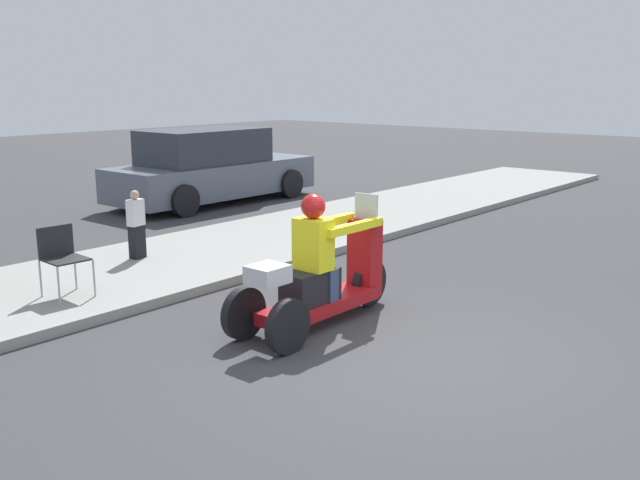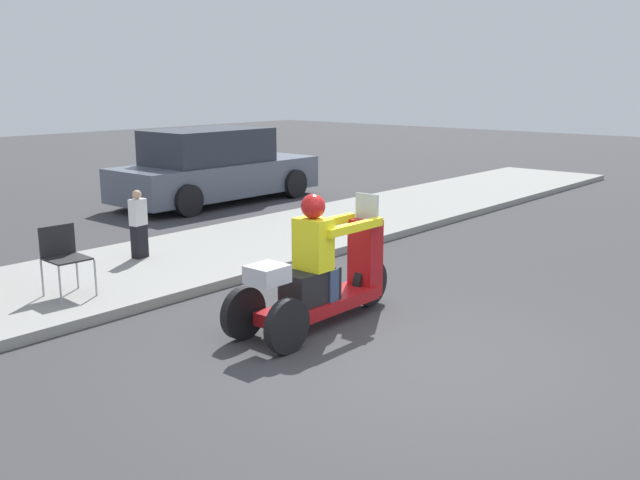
# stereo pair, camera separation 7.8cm
# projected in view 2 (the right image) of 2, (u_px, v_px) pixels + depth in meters

# --- Properties ---
(ground_plane) EXTENTS (60.00, 60.00, 0.00)m
(ground_plane) POSITION_uv_depth(u_px,v_px,m) (417.00, 361.00, 6.79)
(ground_plane) COLOR #38383A
(sidewalk_strip) EXTENTS (28.00, 2.80, 0.12)m
(sidewalk_strip) POSITION_uv_depth(u_px,v_px,m) (133.00, 272.00, 9.71)
(sidewalk_strip) COLOR gray
(sidewalk_strip) RESTS_ON ground
(motorcycle_trike) EXTENTS (2.30, 0.72, 1.46)m
(motorcycle_trike) POSITION_uv_depth(u_px,v_px,m) (321.00, 278.00, 7.69)
(motorcycle_trike) COLOR black
(motorcycle_trike) RESTS_ON ground
(spectator_with_child) EXTENTS (0.25, 0.18, 0.98)m
(spectator_with_child) POSITION_uv_depth(u_px,v_px,m) (139.00, 225.00, 10.14)
(spectator_with_child) COLOR black
(spectator_with_child) RESTS_ON sidewalk_strip
(folding_chair_curbside) EXTENTS (0.49, 0.49, 0.82)m
(folding_chair_curbside) POSITION_uv_depth(u_px,v_px,m) (63.00, 253.00, 8.38)
(folding_chair_curbside) COLOR #A5A8AD
(folding_chair_curbside) RESTS_ON sidewalk_strip
(parked_car_lot_center) EXTENTS (4.71, 1.94, 1.60)m
(parked_car_lot_center) POSITION_uv_depth(u_px,v_px,m) (215.00, 168.00, 15.42)
(parked_car_lot_center) COLOR slate
(parked_car_lot_center) RESTS_ON ground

